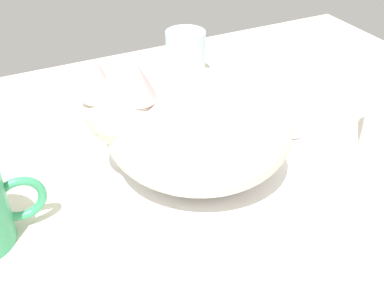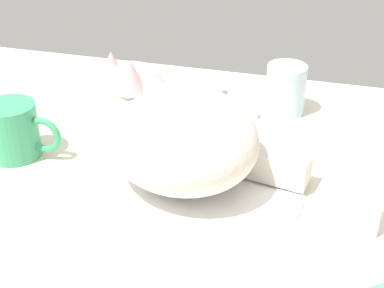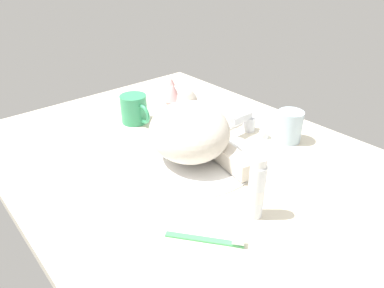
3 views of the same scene
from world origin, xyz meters
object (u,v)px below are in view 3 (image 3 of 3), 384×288
Objects in this scene: coffee_mug at (134,109)px; rinse_cup at (289,126)px; toothbrush at (209,239)px; cat at (189,127)px; toothpaste_bottle at (256,190)px; soap_bar at (225,116)px; faucet at (247,123)px.

rinse_cup is at bearing 34.49° from coffee_mug.
cat is at bearing 146.56° from toothbrush.
coffee_mug is at bearing 174.31° from toothpaste_bottle.
rinse_cup reaches higher than toothbrush.
cat reaches higher than coffee_mug.
cat is 3.76× the size of rinse_cup.
toothpaste_bottle is at bearing -11.26° from cat.
coffee_mug is 45.22cm from rinse_cup.
rinse_cup is 33.89cm from toothpaste_bottle.
cat is 2.72× the size of coffee_mug.
rinse_cup is 0.64× the size of toothpaste_bottle.
soap_bar is 42.15cm from toothpaste_bottle.
toothbrush is at bearing -92.61° from toothpaste_bottle.
faucet is 8.15cm from soap_bar.
toothpaste_bottle reaches higher than faucet.
soap_bar is 49.63cm from toothbrush.
soap_bar is (-7.17, 20.35, -5.62)cm from cat.
coffee_mug is 1.38× the size of rinse_cup.
toothpaste_bottle is at bearing 87.39° from toothbrush.
rinse_cup reaches higher than coffee_mug.
cat is 28.42cm from rinse_cup.
faucet is at bearing 123.09° from toothbrush.
toothpaste_bottle is (25.16, -26.10, 3.65)cm from faucet.
cat is 25.58cm from coffee_mug.
soap_bar reaches higher than toothbrush.
rinse_cup is 19.92cm from soap_bar.
toothpaste_bottle is (33.29, -25.55, 3.95)cm from soap_bar.
rinse_cup is 44.73cm from toothbrush.
coffee_mug is (-25.32, -0.08, -3.69)cm from cat.
toothbrush is (-0.53, -11.70, -5.74)cm from toothpaste_bottle.
soap_bar is at bearing 48.39° from coffee_mug.
faucet is at bearing -157.15° from rinse_cup.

